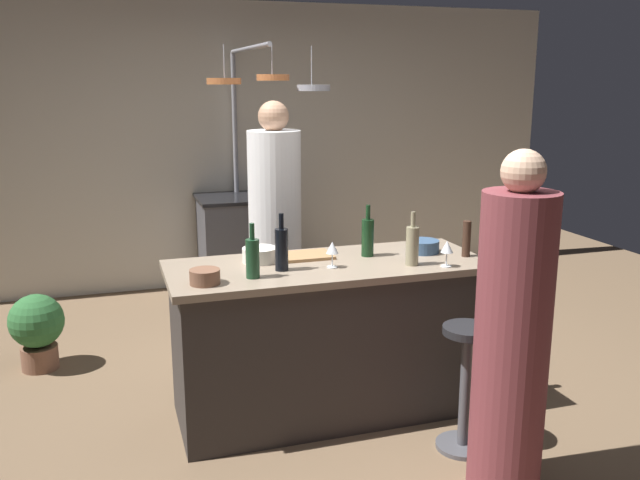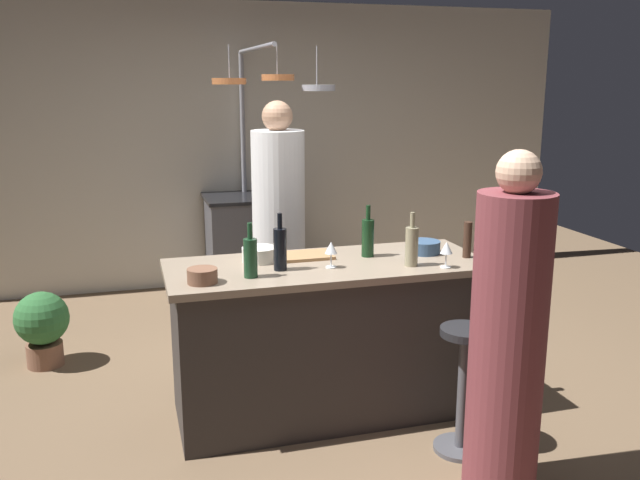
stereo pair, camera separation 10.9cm
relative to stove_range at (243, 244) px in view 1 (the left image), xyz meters
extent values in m
plane|color=brown|center=(0.00, -2.45, -0.45)|extent=(9.00, 9.00, 0.00)
cube|color=beige|center=(0.00, 0.40, 0.85)|extent=(6.40, 0.16, 2.60)
cube|color=#332D2B|center=(0.00, -2.45, -0.02)|extent=(1.72, 0.66, 0.86)
cube|color=gray|center=(0.00, -2.45, 0.43)|extent=(1.80, 0.72, 0.04)
cube|color=#47474C|center=(0.00, 0.00, -0.02)|extent=(0.76, 0.60, 0.86)
cube|color=black|center=(0.00, 0.00, 0.43)|extent=(0.80, 0.64, 0.03)
cylinder|color=white|center=(-0.03, -1.35, 0.34)|extent=(0.37, 0.37, 1.57)
sphere|color=tan|center=(-0.03, -1.35, 1.22)|extent=(0.21, 0.21, 0.21)
cylinder|color=#4C4C51|center=(0.55, -3.07, -0.43)|extent=(0.28, 0.28, 0.02)
cylinder|color=#4C4C51|center=(0.55, -3.07, -0.11)|extent=(0.06, 0.06, 0.62)
cylinder|color=black|center=(0.55, -3.07, 0.21)|extent=(0.26, 0.26, 0.04)
cylinder|color=brown|center=(0.55, -3.45, 0.27)|extent=(0.34, 0.34, 1.43)
sphere|color=#D8AD8C|center=(0.55, -3.45, 1.07)|extent=(0.20, 0.20, 0.20)
cylinder|color=gray|center=(0.00, 0.25, 0.63)|extent=(0.04, 0.04, 2.15)
cylinder|color=gray|center=(0.00, -0.45, 1.70)|extent=(0.04, 1.40, 0.04)
cylinder|color=#B26638|center=(-0.30, -0.97, 1.45)|extent=(0.25, 0.25, 0.04)
cylinder|color=gray|center=(-0.30, -1.00, 1.58)|extent=(0.01, 0.01, 0.25)
cylinder|color=#B26638|center=(0.05, -1.02, 1.48)|extent=(0.24, 0.24, 0.04)
cylinder|color=gray|center=(0.05, -1.00, 1.59)|extent=(0.01, 0.01, 0.23)
cylinder|color=gray|center=(0.35, -1.05, 1.40)|extent=(0.25, 0.25, 0.04)
cylinder|color=gray|center=(0.35, -1.00, 1.55)|extent=(0.01, 0.01, 0.30)
cylinder|color=brown|center=(-1.67, -1.29, -0.37)|extent=(0.24, 0.24, 0.16)
sphere|color=#2D6633|center=(-1.67, -1.29, -0.11)|extent=(0.36, 0.36, 0.36)
cube|color=#997047|center=(-0.09, -2.29, 0.46)|extent=(0.32, 0.22, 0.02)
cylinder|color=#382319|center=(0.81, -2.55, 0.56)|extent=(0.05, 0.05, 0.21)
cylinder|color=black|center=(-0.28, -2.51, 0.57)|extent=(0.07, 0.07, 0.23)
cylinder|color=black|center=(-0.28, -2.51, 0.72)|extent=(0.03, 0.03, 0.08)
cylinder|color=#143319|center=(0.27, -2.37, 0.56)|extent=(0.07, 0.07, 0.22)
cylinder|color=#143319|center=(0.27, -2.37, 0.71)|extent=(0.03, 0.03, 0.08)
cylinder|color=gray|center=(0.43, -2.63, 0.56)|extent=(0.07, 0.07, 0.22)
cylinder|color=gray|center=(0.43, -2.63, 0.71)|extent=(0.03, 0.03, 0.08)
cylinder|color=#193D23|center=(-0.46, -2.61, 0.56)|extent=(0.07, 0.07, 0.20)
cylinder|color=#193D23|center=(-0.46, -2.61, 0.70)|extent=(0.03, 0.03, 0.08)
cylinder|color=silver|center=(0.60, -2.72, 0.46)|extent=(0.06, 0.06, 0.01)
cylinder|color=silver|center=(0.60, -2.72, 0.50)|extent=(0.01, 0.01, 0.07)
cone|color=silver|center=(0.60, -2.72, 0.57)|extent=(0.07, 0.07, 0.06)
cylinder|color=silver|center=(-0.01, -2.54, 0.46)|extent=(0.06, 0.06, 0.01)
cylinder|color=silver|center=(-0.01, -2.54, 0.50)|extent=(0.01, 0.01, 0.07)
cone|color=silver|center=(-0.01, -2.54, 0.57)|extent=(0.07, 0.07, 0.06)
cylinder|color=#334C6B|center=(0.62, -2.39, 0.49)|extent=(0.19, 0.19, 0.07)
cylinder|color=silver|center=(-0.36, -2.30, 0.49)|extent=(0.20, 0.20, 0.08)
cylinder|color=brown|center=(-0.72, -2.64, 0.49)|extent=(0.15, 0.15, 0.08)
camera|label=1|loc=(-1.16, -5.94, 1.45)|focal=38.06mm
camera|label=2|loc=(-1.06, -5.97, 1.45)|focal=38.06mm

